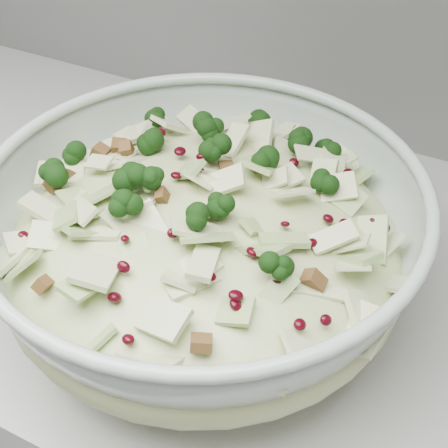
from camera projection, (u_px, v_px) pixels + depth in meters
mixing_bowl at (204, 247)px, 0.58m from camera, size 0.46×0.46×0.16m
salad at (204, 226)px, 0.57m from camera, size 0.49×0.49×0.16m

